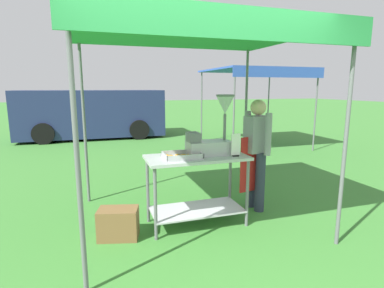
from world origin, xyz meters
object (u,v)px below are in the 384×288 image
donut_cart (197,177)px  donut_fryer (212,135)px  donut_tray (182,156)px  supply_crate (118,223)px  menu_sign (236,146)px  neighbour_tent (256,72)px  stall_canopy (195,38)px  van_navy (93,113)px  vendor (256,149)px

donut_cart → donut_fryer: bearing=9.6°
donut_tray → supply_crate: size_ratio=0.88×
donut_cart → menu_sign: bearing=-18.5°
donut_fryer → supply_crate: (-1.23, -0.12, -0.99)m
menu_sign → neighbour_tent: size_ratio=0.11×
stall_canopy → van_navy: stall_canopy is taller
donut_fryer → vendor: (0.76, 0.19, -0.27)m
donut_tray → neighbour_tent: size_ratio=0.17×
donut_cart → neighbour_tent: 6.01m
menu_sign → stall_canopy: bearing=151.4°
donut_tray → van_navy: (-1.04, 7.94, -0.06)m
stall_canopy → menu_sign: stall_canopy is taller
neighbour_tent → vendor: bearing=-119.1°
stall_canopy → neighbour_tent: stall_canopy is taller
donut_tray → neighbour_tent: 6.09m
supply_crate → van_navy: bearing=91.7°
donut_cart → vendor: size_ratio=0.80×
stall_canopy → vendor: 1.77m
donut_tray → menu_sign: size_ratio=1.58×
stall_canopy → donut_tray: (-0.21, -0.14, -1.43)m
donut_fryer → neighbour_tent: neighbour_tent is taller
donut_cart → van_navy: 8.01m
supply_crate → van_navy: (-0.24, 7.99, 0.69)m
supply_crate → van_navy: van_navy is taller
donut_cart → supply_crate: size_ratio=2.49×
stall_canopy → donut_tray: stall_canopy is taller
donut_fryer → menu_sign: size_ratio=2.65×
menu_sign → supply_crate: size_ratio=0.56×
donut_cart → neighbour_tent: neighbour_tent is taller
neighbour_tent → supply_crate: bearing=-133.3°
donut_tray → vendor: (1.19, 0.26, -0.03)m
stall_canopy → donut_fryer: bearing=-15.6°
menu_sign → neighbour_tent: bearing=58.2°
menu_sign → vendor: vendor is taller
donut_cart → menu_sign: (0.47, -0.16, 0.40)m
stall_canopy → donut_cart: size_ratio=2.27×
stall_canopy → neighbour_tent: bearing=52.9°
donut_tray → supply_crate: donut_tray is taller
donut_fryer → neighbour_tent: bearing=55.0°
van_navy → stall_canopy: bearing=-80.9°
stall_canopy → donut_cart: stall_canopy is taller
donut_cart → supply_crate: (-1.01, -0.08, -0.46)m
donut_cart → neighbour_tent: bearing=53.5°
neighbour_tent → menu_sign: bearing=-121.8°
donut_tray → supply_crate: (-0.80, -0.04, -0.75)m
stall_canopy → supply_crate: bearing=-169.9°
menu_sign → van_navy: bearing=102.0°
supply_crate → van_navy: 8.02m
donut_cart → menu_sign: 0.63m
donut_tray → donut_cart: bearing=10.4°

